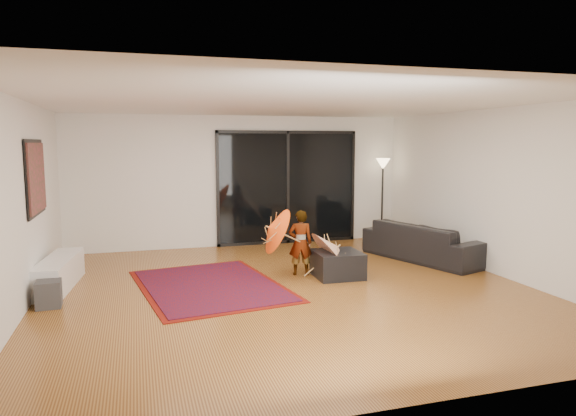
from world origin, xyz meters
name	(u,v)px	position (x,y,z in m)	size (l,w,h in m)	color
floor	(289,290)	(0.00, 0.00, 0.00)	(7.00, 7.00, 0.00)	#A06A2B
ceiling	(289,103)	(0.00, 0.00, 2.70)	(7.00, 7.00, 0.00)	white
wall_back	(241,181)	(0.00, 3.50, 1.35)	(7.00, 7.00, 0.00)	silver
wall_front	(418,244)	(0.00, -3.50, 1.35)	(7.00, 7.00, 0.00)	silver
wall_left	(20,207)	(-3.50, 0.00, 1.35)	(7.00, 7.00, 0.00)	silver
wall_right	(495,192)	(3.50, 0.00, 1.35)	(7.00, 7.00, 0.00)	silver
sliding_door	(288,187)	(1.00, 3.47, 1.20)	(3.06, 0.07, 2.40)	black
painting	(36,178)	(-3.46, 1.00, 1.65)	(0.04, 1.28, 1.08)	black
media_console	(59,273)	(-3.25, 1.09, 0.22)	(0.40, 1.60, 0.44)	white
speaker	(49,294)	(-3.25, 0.13, 0.18)	(0.31, 0.31, 0.35)	#424244
persian_rug	(210,285)	(-1.09, 0.53, 0.01)	(2.36, 3.02, 0.02)	#630F08
sofa	(424,241)	(2.95, 1.18, 0.34)	(2.34, 0.91, 0.68)	black
ottoman	(338,264)	(0.95, 0.49, 0.21)	(0.72, 0.72, 0.41)	black
floor_lamp	(383,176)	(3.10, 3.19, 1.43)	(0.31, 0.31, 1.81)	black
child	(300,243)	(0.42, 0.79, 0.53)	(0.39, 0.25, 1.07)	#999999
parasol_orange	(268,233)	(-0.13, 0.74, 0.73)	(0.50, 0.77, 0.84)	#FF4E0D
parasol_white	(338,244)	(1.02, 0.64, 0.50)	(0.69, 0.88, 0.95)	white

